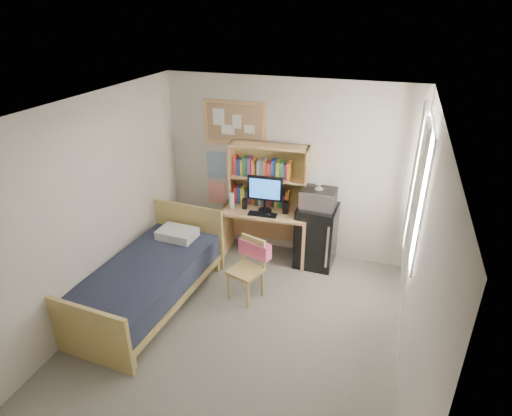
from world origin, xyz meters
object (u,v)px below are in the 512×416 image
(bulletin_board, at_px, (234,123))
(microwave, at_px, (318,198))
(bed, at_px, (148,285))
(mini_fridge, at_px, (316,235))
(monitor, at_px, (265,194))
(desk, at_px, (266,233))
(desk_fan, at_px, (320,180))
(speaker_right, at_px, (286,207))
(desk_chair, at_px, (245,271))
(speaker_left, at_px, (245,204))

(bulletin_board, bearing_deg, microwave, -12.45)
(bed, bearing_deg, mini_fridge, 45.13)
(monitor, bearing_deg, desk, 90.00)
(bulletin_board, xyz_separation_m, desk_fan, (1.33, -0.29, -0.59))
(speaker_right, bearing_deg, bed, -135.87)
(desk_chair, height_order, monitor, monitor)
(bulletin_board, xyz_separation_m, speaker_right, (0.88, -0.36, -1.04))
(desk, relative_size, mini_fridge, 1.37)
(desk, distance_m, bed, 1.89)
(mini_fridge, xyz_separation_m, speaker_right, (-0.45, -0.08, 0.42))
(mini_fridge, bearing_deg, microwave, -90.00)
(bulletin_board, height_order, speaker_right, bulletin_board)
(speaker_left, xyz_separation_m, microwave, (1.04, 0.11, 0.19))
(desk_chair, distance_m, speaker_left, 1.13)
(desk_chair, relative_size, bed, 0.40)
(desk_chair, distance_m, microwave, 1.43)
(desk, height_order, mini_fridge, mini_fridge)
(mini_fridge, height_order, microwave, microwave)
(bulletin_board, relative_size, desk_chair, 1.14)
(bulletin_board, xyz_separation_m, bed, (-0.48, -1.88, -1.64))
(microwave, bearing_deg, monitor, -171.99)
(desk_chair, bearing_deg, bulletin_board, 132.90)
(bulletin_board, distance_m, mini_fridge, 1.99)
(bulletin_board, height_order, monitor, bulletin_board)
(speaker_right, relative_size, microwave, 0.39)
(speaker_left, height_order, speaker_right, speaker_right)
(bulletin_board, height_order, mini_fridge, bulletin_board)
(mini_fridge, height_order, speaker_right, speaker_right)
(speaker_right, bearing_deg, microwave, 4.34)
(monitor, height_order, microwave, monitor)
(desk_fan, bearing_deg, bed, -137.32)
(desk_chair, relative_size, microwave, 1.77)
(monitor, bearing_deg, speaker_right, -0.00)
(speaker_left, height_order, desk_fan, desk_fan)
(mini_fridge, bearing_deg, bed, -136.97)
(monitor, xyz_separation_m, microwave, (0.74, 0.08, -0.00))
(speaker_left, bearing_deg, bulletin_board, 121.70)
(desk, height_order, monitor, monitor)
(bulletin_board, distance_m, monitor, 1.11)
(bed, bearing_deg, desk, 59.32)
(speaker_left, relative_size, speaker_right, 0.85)
(speaker_right, bearing_deg, monitor, 180.00)
(speaker_right, bearing_deg, bulletin_board, 154.06)
(bed, distance_m, monitor, 1.99)
(mini_fridge, bearing_deg, speaker_right, -167.76)
(microwave, bearing_deg, mini_fridge, 90.00)
(bulletin_board, relative_size, monitor, 1.77)
(speaker_left, bearing_deg, desk_fan, 1.86)
(speaker_left, xyz_separation_m, speaker_right, (0.60, 0.04, 0.01))
(speaker_right, bearing_deg, speaker_left, 180.00)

